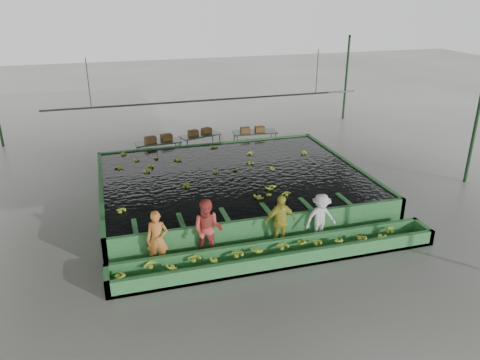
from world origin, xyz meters
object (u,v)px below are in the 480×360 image
object	(u,v)px
packing_table_mid	(201,143)
packing_table_right	(255,141)
box_stack_right	(252,132)
sorting_trough	(279,254)
worker_b	(208,230)
packing_table_left	(158,151)
flotation_tank	(233,184)
worker_c	(280,222)
worker_a	(157,239)
box_stack_mid	(200,134)
worker_d	(321,218)
box_stack_left	(159,141)

from	to	relation	value
packing_table_mid	packing_table_right	world-z (taller)	packing_table_right
box_stack_right	sorting_trough	bearing A→B (deg)	-103.38
worker_b	packing_table_left	size ratio (longest dim) A/B	0.92
flotation_tank	worker_b	size ratio (longest dim) A/B	5.28
worker_c	packing_table_mid	xyz separation A→B (m)	(-0.45, 9.69, -0.43)
worker_b	packing_table_right	world-z (taller)	worker_b
sorting_trough	worker_b	size ratio (longest dim) A/B	5.28
worker_a	packing_table_right	world-z (taller)	worker_a
worker_c	box_stack_mid	xyz separation A→B (m)	(-0.45, 9.74, 0.02)
packing_table_left	worker_d	bearing A→B (deg)	-66.23
packing_table_mid	box_stack_right	world-z (taller)	box_stack_right
worker_c	packing_table_right	size ratio (longest dim) A/B	0.82
worker_d	packing_table_right	world-z (taller)	worker_d
flotation_tank	box_stack_mid	world-z (taller)	box_stack_mid
packing_table_right	box_stack_left	size ratio (longest dim) A/B	1.68
packing_table_mid	box_stack_right	bearing A→B (deg)	-12.73
worker_c	packing_table_mid	bearing A→B (deg)	88.23
worker_c	box_stack_left	bearing A→B (deg)	101.37
worker_c	worker_d	bearing A→B (deg)	-4.40
box_stack_left	box_stack_right	size ratio (longest dim) A/B	1.08
worker_a	packing_table_mid	bearing A→B (deg)	84.69
packing_table_mid	worker_c	bearing A→B (deg)	-87.36
packing_table_right	box_stack_mid	size ratio (longest dim) A/B	1.80
worker_a	box_stack_left	world-z (taller)	worker_a
sorting_trough	worker_d	distance (m)	1.94
sorting_trough	worker_c	xyz separation A→B (m)	(0.31, 0.80, 0.63)
flotation_tank	box_stack_left	xyz separation A→B (m)	(-2.25, 4.74, 0.49)
sorting_trough	box_stack_left	bearing A→B (deg)	102.85
box_stack_left	box_stack_mid	size ratio (longest dim) A/B	1.07
worker_a	worker_d	size ratio (longest dim) A/B	1.07
sorting_trough	worker_d	bearing A→B (deg)	25.47
sorting_trough	packing_table_mid	xyz separation A→B (m)	(-0.14, 10.49, 0.20)
box_stack_right	box_stack_left	bearing A→B (deg)	-178.97
flotation_tank	worker_b	xyz separation A→B (m)	(-1.96, -4.30, 0.50)
packing_table_right	worker_c	bearing A→B (deg)	-103.43
flotation_tank	worker_a	size ratio (longest dim) A/B	5.79
worker_a	flotation_tank	bearing A→B (deg)	64.83
packing_table_right	worker_d	bearing A→B (deg)	-95.15
flotation_tank	box_stack_left	size ratio (longest dim) A/B	7.81
worker_c	box_stack_left	world-z (taller)	worker_c
worker_b	worker_c	size ratio (longest dim) A/B	1.08
packing_table_mid	box_stack_mid	xyz separation A→B (m)	(-0.01, 0.04, 0.45)
packing_table_right	sorting_trough	bearing A→B (deg)	-104.07
sorting_trough	box_stack_mid	distance (m)	10.56
packing_table_left	box_stack_mid	distance (m)	2.31
worker_b	box_stack_mid	distance (m)	9.90
worker_d	box_stack_left	xyz separation A→B (m)	(-3.92, 9.04, 0.13)
packing_table_right	box_stack_left	world-z (taller)	box_stack_left
box_stack_mid	box_stack_right	size ratio (longest dim) A/B	1.00
sorting_trough	box_stack_mid	world-z (taller)	box_stack_mid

